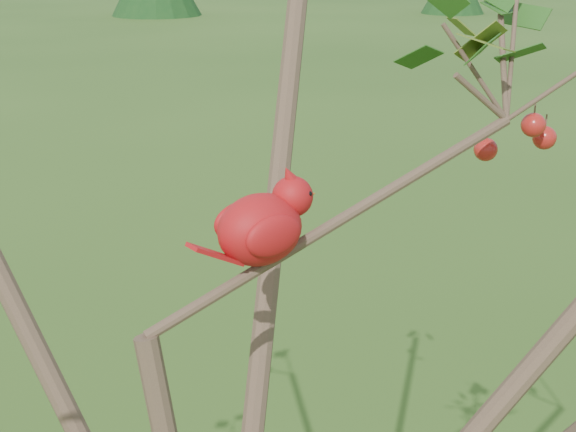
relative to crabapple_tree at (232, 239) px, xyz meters
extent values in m
sphere|color=#A21B16|center=(0.54, 0.13, 0.02)|extent=(0.04, 0.04, 0.04)
sphere|color=#A21B16|center=(0.58, 0.07, 0.07)|extent=(0.04, 0.04, 0.04)
sphere|color=#A21B16|center=(0.63, 0.09, 0.03)|extent=(0.04, 0.04, 0.04)
ellipsoid|color=#AB130E|center=(0.10, 0.11, -0.04)|extent=(0.14, 0.11, 0.10)
sphere|color=#AB130E|center=(0.16, 0.12, 0.00)|extent=(0.07, 0.07, 0.06)
cone|color=#AB130E|center=(0.15, 0.12, 0.03)|extent=(0.05, 0.04, 0.05)
cone|color=#D85914|center=(0.19, 0.12, -0.01)|extent=(0.03, 0.03, 0.02)
ellipsoid|color=black|center=(0.18, 0.12, -0.01)|extent=(0.02, 0.03, 0.03)
cube|color=#AB130E|center=(0.02, 0.10, -0.06)|extent=(0.08, 0.04, 0.05)
ellipsoid|color=#AB130E|center=(0.09, 0.15, -0.04)|extent=(0.09, 0.04, 0.06)
ellipsoid|color=#AB130E|center=(0.10, 0.07, -0.04)|extent=(0.09, 0.04, 0.06)
camera|label=1|loc=(-0.40, -0.83, 0.35)|focal=50.00mm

